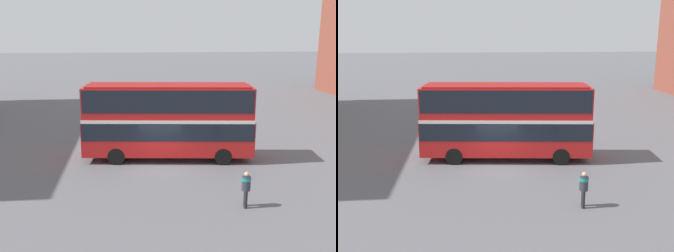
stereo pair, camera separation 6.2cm
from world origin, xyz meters
TOP-DOWN VIEW (x-y plane):
  - ground_plane at (0.00, 0.00)m, footprint 240.00×240.00m
  - double_decker_bus at (0.62, 1.79)m, footprint 10.60×3.63m
  - pedestrian_foreground at (3.51, -5.54)m, footprint 0.49×0.49m
  - parked_car_kerb_near at (-2.51, 14.48)m, footprint 4.39×2.07m

SIDE VIEW (x-z plane):
  - ground_plane at x=0.00m, z-range 0.00..0.00m
  - parked_car_kerb_near at x=-2.51m, z-range 0.01..1.61m
  - pedestrian_foreground at x=3.51m, z-range 0.19..1.91m
  - double_decker_bus at x=0.62m, z-range 0.35..5.06m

